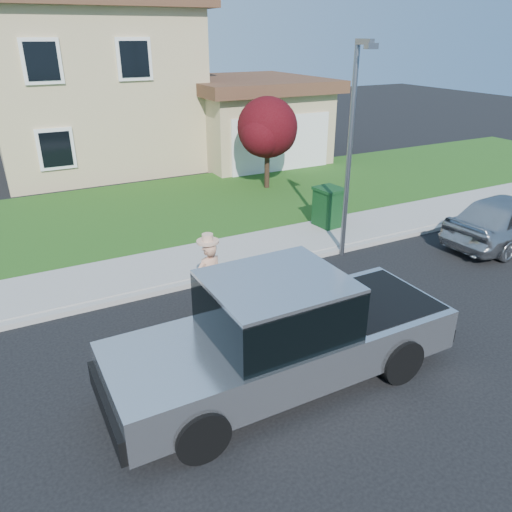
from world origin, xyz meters
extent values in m
plane|color=black|center=(0.00, 0.00, 0.00)|extent=(80.00, 80.00, 0.00)
cube|color=gray|center=(1.00, 2.90, 0.06)|extent=(40.00, 0.20, 0.12)
cube|color=gray|center=(1.00, 4.00, 0.07)|extent=(40.00, 2.00, 0.15)
cube|color=#204814|center=(1.00, 8.50, 0.05)|extent=(40.00, 7.00, 0.10)
cube|color=tan|center=(0.00, 17.00, 3.20)|extent=(8.00, 9.00, 6.40)
cube|color=tan|center=(6.50, 14.00, 1.60)|extent=(5.50, 6.00, 3.20)
cube|color=white|center=(6.50, 10.98, 1.25)|extent=(4.60, 0.12, 2.30)
cube|color=#4C2D1E|center=(0.00, 17.00, 6.60)|extent=(8.80, 9.80, 0.50)
cube|color=#4C2D1E|center=(6.50, 14.00, 3.40)|extent=(6.20, 6.80, 0.50)
cube|color=white|center=(-2.20, 12.45, 4.60)|extent=(1.30, 0.10, 1.50)
cube|color=white|center=(1.00, 12.45, 4.60)|extent=(1.30, 0.10, 1.50)
cube|color=black|center=(-2.20, 12.45, 1.60)|extent=(1.30, 0.10, 1.50)
cylinder|color=black|center=(-2.39, -2.08, 0.41)|extent=(0.82, 0.32, 0.82)
cylinder|color=black|center=(-2.40, -0.19, 0.41)|extent=(0.82, 0.32, 0.82)
cylinder|color=black|center=(1.25, -2.04, 0.41)|extent=(0.82, 0.32, 0.82)
cylinder|color=black|center=(1.23, -0.16, 0.41)|extent=(0.82, 0.32, 0.82)
cube|color=#B8B9C0|center=(-0.50, -1.12, 0.71)|extent=(5.86, 2.10, 0.74)
cube|color=black|center=(-0.65, -1.12, 1.49)|extent=(2.17, 1.93, 0.87)
cube|color=#B8B9C0|center=(-0.65, -1.12, 1.94)|extent=(2.17, 1.93, 0.08)
cube|color=black|center=(1.45, -1.10, 1.06)|extent=(1.86, 1.76, 0.06)
cube|color=black|center=(-3.45, -1.14, 0.56)|extent=(0.14, 1.95, 0.41)
cube|color=black|center=(2.45, -1.09, 0.51)|extent=(0.14, 1.95, 0.26)
cube|color=black|center=(-1.48, -0.02, 1.38)|extent=(0.13, 0.23, 0.18)
imported|color=tan|center=(-0.77, 1.44, 0.84)|extent=(0.70, 0.54, 1.69)
cylinder|color=#D6A889|center=(-0.77, 1.44, 1.71)|extent=(0.45, 0.45, 0.05)
cylinder|color=#D6A889|center=(-0.77, 1.44, 1.78)|extent=(0.23, 0.23, 0.16)
imported|color=#A4A6AB|center=(8.21, 1.24, 0.73)|extent=(4.40, 2.09, 1.45)
cylinder|color=black|center=(4.75, 9.03, 0.86)|extent=(0.19, 0.19, 1.53)
sphere|color=#430E13|center=(4.75, 9.03, 2.35)|extent=(2.20, 2.20, 2.20)
sphere|color=#430E13|center=(5.22, 9.31, 2.06)|extent=(1.62, 1.62, 1.62)
sphere|color=#430E13|center=(4.36, 8.74, 2.15)|extent=(1.53, 1.53, 1.53)
cube|color=#0E3615|center=(4.34, 4.45, 0.69)|extent=(0.73, 0.83, 1.09)
cube|color=#0E3615|center=(4.34, 4.45, 1.28)|extent=(0.80, 0.90, 0.09)
cylinder|color=slate|center=(3.62, 2.75, 2.65)|extent=(0.13, 0.13, 5.31)
cube|color=slate|center=(3.60, 2.49, 5.31)|extent=(0.18, 0.59, 0.13)
cube|color=slate|center=(3.58, 2.22, 5.22)|extent=(0.28, 0.21, 0.13)
camera|label=1|loc=(-4.16, -7.12, 5.49)|focal=35.00mm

